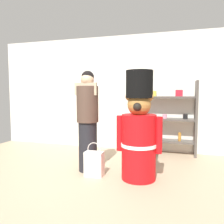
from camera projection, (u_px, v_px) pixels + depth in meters
The scene contains 6 objects.
ground_plane at pixel (90, 184), 3.19m from camera, with size 6.40×6.40×0.00m, color tan.
back_wall at pixel (126, 93), 5.18m from camera, with size 6.40×0.12×2.60m, color silver.
merchandise_shelf at pixel (165, 117), 4.75m from camera, with size 1.30×0.35×1.55m.
teddy_bear_guard at pixel (139, 131), 3.33m from camera, with size 0.69×0.53×1.63m.
person_shopper at pixel (88, 120), 3.69m from camera, with size 0.38×0.36×1.66m.
shopping_bag at pixel (94, 164), 3.48m from camera, with size 0.29×0.16×0.53m.
Camera 1 is at (1.19, -2.87, 1.29)m, focal length 35.89 mm.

